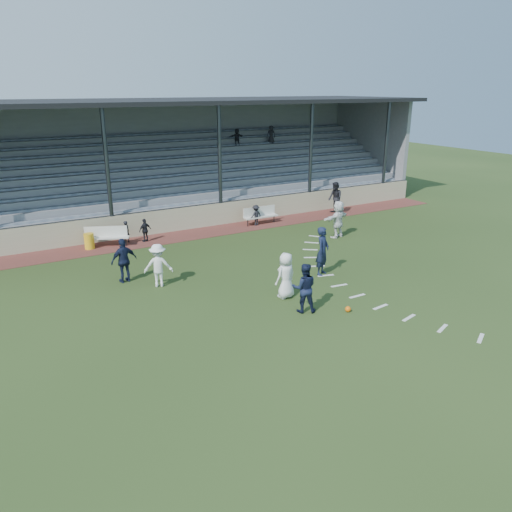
{
  "coord_description": "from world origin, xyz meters",
  "views": [
    {
      "loc": [
        -8.74,
        -12.75,
        7.28
      ],
      "look_at": [
        0.0,
        2.5,
        1.3
      ],
      "focal_mm": 35.0,
      "sensor_mm": 36.0,
      "label": 1
    }
  ],
  "objects": [
    {
      "name": "trash_bin",
      "position": [
        -4.4,
        10.62,
        0.39
      ],
      "size": [
        0.46,
        0.46,
        0.74
      ],
      "primitive_type": "cylinder",
      "color": "yellow",
      "rests_on": "cinder_track"
    },
    {
      "name": "player_white_lead",
      "position": [
        0.51,
        1.24,
        0.85
      ],
      "size": [
        0.91,
        0.68,
        1.69
      ],
      "primitive_type": "imported",
      "rotation": [
        0.0,
        0.0,
        3.32
      ],
      "color": "white",
      "rests_on": "ground"
    },
    {
      "name": "sub_right",
      "position": [
        4.51,
        10.37,
        0.59
      ],
      "size": [
        0.8,
        0.55,
        1.14
      ],
      "primitive_type": "imported",
      "rotation": [
        0.0,
        0.0,
        3.32
      ],
      "color": "black",
      "rests_on": "cinder_track"
    },
    {
      "name": "penalty_arc",
      "position": [
        4.12,
        0.0,
        0.01
      ],
      "size": [
        3.89,
        14.63,
        0.01
      ],
      "color": "silver",
      "rests_on": "ground"
    },
    {
      "name": "cinder_track",
      "position": [
        0.0,
        10.5,
        0.01
      ],
      "size": [
        34.0,
        2.0,
        0.02
      ],
      "primitive_type": "cube",
      "color": "#5B2924",
      "rests_on": "ground"
    },
    {
      "name": "player_navy_wing",
      "position": [
        -4.11,
        5.65,
        0.88
      ],
      "size": [
        1.09,
        0.57,
        1.77
      ],
      "primitive_type": "imported",
      "rotation": [
        0.0,
        0.0,
        3.28
      ],
      "color": "#131B36",
      "rests_on": "ground"
    },
    {
      "name": "bench_left",
      "position": [
        -3.57,
        10.66,
        0.58
      ],
      "size": [
        2.0,
        1.2,
        0.95
      ],
      "rotation": [
        0.0,
        0.0,
        -0.39
      ],
      "color": "silver",
      "rests_on": "cinder_track"
    },
    {
      "name": "official",
      "position": [
        9.9,
        10.28,
        0.98
      ],
      "size": [
        0.91,
        1.06,
        1.92
      ],
      "primitive_type": "imported",
      "rotation": [
        0.0,
        0.0,
        4.5
      ],
      "color": "black",
      "rests_on": "cinder_track"
    },
    {
      "name": "ground",
      "position": [
        0.0,
        0.0,
        0.0
      ],
      "size": [
        90.0,
        90.0,
        0.0
      ],
      "primitive_type": "plane",
      "color": "#283C18",
      "rests_on": "ground"
    },
    {
      "name": "player_navy_lead",
      "position": [
        3.08,
        2.47,
        1.0
      ],
      "size": [
        0.87,
        0.8,
        2.0
      ],
      "primitive_type": "imported",
      "rotation": [
        0.0,
        0.0,
        0.57
      ],
      "color": "#131B36",
      "rests_on": "ground"
    },
    {
      "name": "player_white_wing",
      "position": [
        -3.11,
        4.56,
        0.84
      ],
      "size": [
        1.24,
        0.99,
        1.68
      ],
      "primitive_type": "imported",
      "rotation": [
        0.0,
        0.0,
        2.75
      ],
      "color": "white",
      "rests_on": "ground"
    },
    {
      "name": "bench_right",
      "position": [
        4.86,
        10.54,
        0.58
      ],
      "size": [
        2.0,
        0.46,
        0.95
      ],
      "rotation": [
        0.0,
        0.0,
        0.0
      ],
      "color": "silver",
      "rests_on": "cinder_track"
    },
    {
      "name": "sub_left_near",
      "position": [
        -2.62,
        10.73,
        0.57
      ],
      "size": [
        0.46,
        0.37,
        1.1
      ],
      "primitive_type": "imported",
      "rotation": [
        0.0,
        0.0,
        3.43
      ],
      "color": "black",
      "rests_on": "cinder_track"
    },
    {
      "name": "football",
      "position": [
        1.68,
        -0.88,
        0.1
      ],
      "size": [
        0.2,
        0.2,
        0.2
      ],
      "primitive_type": "sphere",
      "color": "orange",
      "rests_on": "ground"
    },
    {
      "name": "sub_left_far",
      "position": [
        -1.74,
        10.43,
        0.6
      ],
      "size": [
        0.73,
        0.47,
        1.15
      ],
      "primitive_type": "imported",
      "rotation": [
        0.0,
        0.0,
        3.45
      ],
      "color": "black",
      "rests_on": "cinder_track"
    },
    {
      "name": "player_white_back",
      "position": [
        6.99,
        6.37,
        0.94
      ],
      "size": [
        1.83,
        0.98,
        1.89
      ],
      "primitive_type": "imported",
      "rotation": [
        0.0,
        0.0,
        3.4
      ],
      "color": "white",
      "rests_on": "ground"
    },
    {
      "name": "retaining_wall",
      "position": [
        0.0,
        11.55,
        0.6
      ],
      "size": [
        34.0,
        0.18,
        1.2
      ],
      "primitive_type": "cube",
      "color": "#B7AF8D",
      "rests_on": "ground"
    },
    {
      "name": "grandstand",
      "position": [
        0.01,
        16.26,
        2.2
      ],
      "size": [
        34.6,
        9.0,
        6.61
      ],
      "color": "gray",
      "rests_on": "ground"
    },
    {
      "name": "player_navy_mid",
      "position": [
        0.39,
        -0.09,
        0.86
      ],
      "size": [
        1.05,
        0.97,
        1.73
      ],
      "primitive_type": "imported",
      "rotation": [
        0.0,
        0.0,
        2.66
      ],
      "color": "#131B36",
      "rests_on": "ground"
    }
  ]
}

